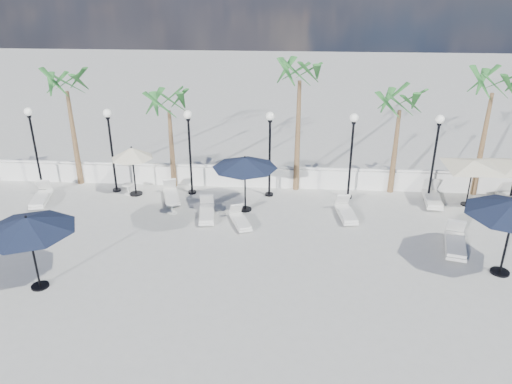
# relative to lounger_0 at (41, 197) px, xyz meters

# --- Properties ---
(ground) EXTENTS (100.00, 100.00, 0.00)m
(ground) POSITION_rel_lounger_0_xyz_m (9.88, -5.08, -0.24)
(ground) COLOR #A5A5A0
(ground) RESTS_ON ground
(balustrade) EXTENTS (26.00, 0.30, 1.01)m
(balustrade) POSITION_rel_lounger_0_xyz_m (9.88, 2.42, 0.23)
(balustrade) COLOR white
(balustrade) RESTS_ON ground
(lamppost_0) EXTENTS (0.36, 0.36, 3.84)m
(lamppost_0) POSITION_rel_lounger_0_xyz_m (-0.62, 1.42, 2.25)
(lamppost_0) COLOR black
(lamppost_0) RESTS_ON ground
(lamppost_1) EXTENTS (0.36, 0.36, 3.84)m
(lamppost_1) POSITION_rel_lounger_0_xyz_m (2.88, 1.42, 2.25)
(lamppost_1) COLOR black
(lamppost_1) RESTS_ON ground
(lamppost_2) EXTENTS (0.36, 0.36, 3.84)m
(lamppost_2) POSITION_rel_lounger_0_xyz_m (6.38, 1.42, 2.25)
(lamppost_2) COLOR black
(lamppost_2) RESTS_ON ground
(lamppost_3) EXTENTS (0.36, 0.36, 3.84)m
(lamppost_3) POSITION_rel_lounger_0_xyz_m (9.88, 1.42, 2.25)
(lamppost_3) COLOR black
(lamppost_3) RESTS_ON ground
(lamppost_4) EXTENTS (0.36, 0.36, 3.84)m
(lamppost_4) POSITION_rel_lounger_0_xyz_m (13.38, 1.42, 2.25)
(lamppost_4) COLOR black
(lamppost_4) RESTS_ON ground
(lamppost_5) EXTENTS (0.36, 0.36, 3.84)m
(lamppost_5) POSITION_rel_lounger_0_xyz_m (16.88, 1.42, 2.25)
(lamppost_5) COLOR black
(lamppost_5) RESTS_ON ground
(palm_0) EXTENTS (2.60, 2.60, 5.50)m
(palm_0) POSITION_rel_lounger_0_xyz_m (0.88, 2.22, 4.29)
(palm_0) COLOR brown
(palm_0) RESTS_ON ground
(palm_1) EXTENTS (2.60, 2.60, 4.70)m
(palm_1) POSITION_rel_lounger_0_xyz_m (5.38, 2.22, 3.51)
(palm_1) COLOR brown
(palm_1) RESTS_ON ground
(palm_2) EXTENTS (2.60, 2.60, 6.10)m
(palm_2) POSITION_rel_lounger_0_xyz_m (11.08, 2.22, 4.87)
(palm_2) COLOR brown
(palm_2) RESTS_ON ground
(palm_3) EXTENTS (2.60, 2.60, 4.90)m
(palm_3) POSITION_rel_lounger_0_xyz_m (15.38, 2.22, 3.71)
(palm_3) COLOR brown
(palm_3) RESTS_ON ground
(palm_4) EXTENTS (2.60, 2.60, 5.70)m
(palm_4) POSITION_rel_lounger_0_xyz_m (19.08, 2.22, 4.49)
(palm_4) COLOR brown
(palm_4) RESTS_ON ground
(lounger_0) EXTENTS (1.01, 2.00, 0.72)m
(lounger_0) POSITION_rel_lounger_0_xyz_m (0.00, 0.00, 0.00)
(lounger_0) COLOR silver
(lounger_0) RESTS_ON ground
(lounger_1) EXTENTS (1.14, 1.93, 0.69)m
(lounger_1) POSITION_rel_lounger_0_xyz_m (5.61, 0.65, -0.01)
(lounger_1) COLOR silver
(lounger_1) RESTS_ON ground
(lounger_2) EXTENTS (0.85, 1.91, 0.69)m
(lounger_2) POSITION_rel_lounger_0_xyz_m (7.43, -0.95, -0.01)
(lounger_2) COLOR silver
(lounger_2) RESTS_ON ground
(lounger_3) EXTENTS (1.07, 1.70, 0.61)m
(lounger_3) POSITION_rel_lounger_0_xyz_m (8.86, -1.50, -0.04)
(lounger_3) COLOR silver
(lounger_3) RESTS_ON ground
(lounger_4) EXTENTS (0.84, 1.89, 0.68)m
(lounger_4) POSITION_rel_lounger_0_xyz_m (13.11, -0.55, -0.01)
(lounger_4) COLOR silver
(lounger_4) RESTS_ON ground
(lounger_5) EXTENTS (0.88, 2.08, 0.76)m
(lounger_5) POSITION_rel_lounger_0_xyz_m (16.98, 1.14, 0.01)
(lounger_5) COLOR silver
(lounger_5) RESTS_ON ground
(lounger_7) EXTENTS (1.16, 2.21, 0.79)m
(lounger_7) POSITION_rel_lounger_0_xyz_m (16.80, -2.87, 0.02)
(lounger_7) COLOR silver
(lounger_7) RESTS_ON ground
(side_table_0) EXTENTS (0.49, 0.49, 0.48)m
(side_table_0) POSITION_rel_lounger_0_xyz_m (3.52, 1.12, 0.05)
(side_table_0) COLOR silver
(side_table_0) RESTS_ON ground
(side_table_1) EXTENTS (0.52, 0.52, 0.51)m
(side_table_1) POSITION_rel_lounger_0_xyz_m (5.93, -0.66, 0.06)
(side_table_1) COLOR silver
(side_table_1) RESTS_ON ground
(side_table_2) EXTENTS (0.51, 0.51, 0.49)m
(side_table_2) POSITION_rel_lounger_0_xyz_m (18.81, 0.71, 0.06)
(side_table_2) COLOR silver
(side_table_2) RESTS_ON ground
(parasol_navy_left) EXTENTS (2.89, 2.89, 2.55)m
(parasol_navy_left) POSITION_rel_lounger_0_xyz_m (2.88, -6.16, 2.01)
(parasol_navy_left) COLOR black
(parasol_navy_left) RESTS_ON ground
(parasol_navy_mid) EXTENTS (2.70, 2.70, 2.42)m
(parasol_navy_mid) POSITION_rel_lounger_0_xyz_m (8.94, -0.13, 1.88)
(parasol_navy_mid) COLOR black
(parasol_navy_mid) RESTS_ON ground
(parasol_cream_sq_a) EXTENTS (4.47, 4.47, 2.19)m
(parasol_cream_sq_a) POSITION_rel_lounger_0_xyz_m (18.41, 1.02, 1.79)
(parasol_cream_sq_a) COLOR black
(parasol_cream_sq_a) RESTS_ON ground
(parasol_cream_small) EXTENTS (1.86, 1.86, 2.28)m
(parasol_cream_small) POSITION_rel_lounger_0_xyz_m (3.87, 1.12, 1.71)
(parasol_cream_small) COLOR black
(parasol_cream_small) RESTS_ON ground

